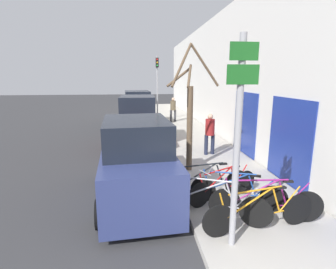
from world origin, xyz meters
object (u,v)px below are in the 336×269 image
Objects in this scene: parked_car_1 at (138,124)px; parked_car_2 at (138,111)px; parked_car_0 at (137,163)px; bicycle_4 at (224,186)px; signpost at (238,139)px; pedestrian_far at (173,108)px; traffic_light at (157,80)px; bicycle_1 at (265,203)px; bicycle_2 at (213,202)px; bicycle_0 at (260,212)px; bicycle_5 at (207,183)px; pedestrian_near at (210,131)px; bicycle_3 at (237,192)px; street_tree at (190,116)px.

parked_car_1 is 5.09m from parked_car_2.
bicycle_4 is at bearing -20.16° from parked_car_0.
bicycle_4 is (0.43, 1.78, -1.65)m from signpost.
traffic_light is at bearing 152.55° from pedestrian_far.
parked_car_0 is (-1.74, 2.41, -1.17)m from signpost.
signpost is 0.82× the size of parked_car_2.
bicycle_1 is 3.24m from parked_car_0.
bicycle_2 is 13.74m from traffic_light.
bicycle_2 is 0.47× the size of parked_car_2.
bicycle_1 is at bearing -47.20° from bicycle_0.
bicycle_2 is 0.91× the size of bicycle_5.
pedestrian_near reaches higher than bicycle_1.
parked_car_2 is at bearing 36.21° from bicycle_3.
traffic_light is at bearing -89.05° from pedestrian_near.
signpost reaches higher than pedestrian_far.
parked_car_2 is 2.76m from traffic_light.
bicycle_0 is 1.44m from bicycle_4.
bicycle_3 is (-0.06, 1.05, -0.02)m from bicycle_0.
traffic_light reaches higher than bicycle_5.
pedestrian_far is at bearing -95.85° from pedestrian_near.
parked_car_0 is at bearing 72.17° from bicycle_5.
bicycle_0 is 1.14× the size of bicycle_2.
bicycle_1 reaches higher than bicycle_2.
parked_car_2 is (-1.70, 11.14, 0.52)m from bicycle_5.
signpost is 1.59× the size of bicycle_5.
pedestrian_far is 9.99m from street_tree.
bicycle_1 is 0.58× the size of street_tree.
parked_car_0 is 1.05× the size of street_tree.
parked_car_2 reaches higher than pedestrian_near.
bicycle_4 is 12.20m from pedestrian_far.
parked_car_2 is at bearing -13.76° from bicycle_4.
bicycle_5 is 0.52× the size of traffic_light.
bicycle_1 is 1.57m from bicycle_5.
bicycle_3 is at bearing -175.22° from bicycle_4.
bicycle_5 is 4.01m from pedestrian_near.
parked_car_2 is at bearing -137.31° from traffic_light.
parked_car_1 is at bearing 44.30° from bicycle_3.
parked_car_0 is 0.96× the size of traffic_light.
pedestrian_near is at bearing -72.03° from parked_car_2.
traffic_light is (1.51, 12.01, 2.04)m from parked_car_0.
bicycle_5 is 0.52× the size of parked_car_2.
street_tree reaches higher than pedestrian_far.
bicycle_0 is 8.02m from parked_car_1.
pedestrian_far is (0.39, 12.18, 0.60)m from bicycle_4.
pedestrian_far reaches higher than bicycle_5.
bicycle_4 is 1.19× the size of pedestrian_far.
pedestrian_near is 8.97m from traffic_light.
pedestrian_far is 0.41× the size of street_tree.
signpost is at bearing -179.13° from bicycle_3.
pedestrian_far is (2.48, 0.85, 0.05)m from parked_car_2.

